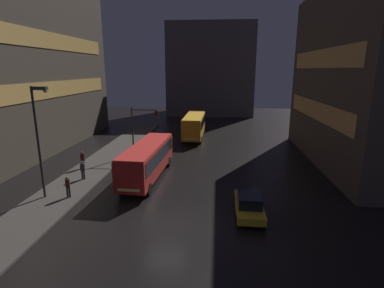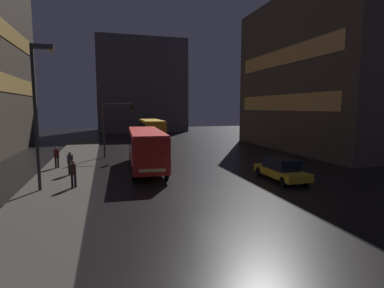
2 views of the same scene
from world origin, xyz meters
The scene contains 13 objects.
ground_plane centered at (0.00, 0.00, 0.00)m, with size 120.00×120.00×0.00m, color black.
sidewalk_left centered at (-9.00, 10.00, 0.07)m, with size 4.00×48.00×0.15m.
building_left_tower centered at (-20.44, 17.43, 10.21)m, with size 10.07×29.97×20.42m.
building_right_block centered at (18.33, 14.81, 8.81)m, with size 10.07×21.83×17.62m.
building_far_backdrop centered at (1.48, 50.52, 9.45)m, with size 18.07×12.00×18.89m.
bus_near centered at (-2.98, 8.33, 1.94)m, with size 2.97×10.32×3.15m.
bus_far centered at (-0.07, 25.22, 2.04)m, with size 2.74×10.02×3.31m.
car_taxi centered at (5.47, 2.11, 0.77)m, with size 1.88×4.59×1.52m.
pedestrian_near centered at (-9.90, 10.16, 1.19)m, with size 0.58×0.58×1.72m.
pedestrian_mid centered at (-7.99, 3.40, 1.11)m, with size 0.40×0.40×1.66m.
pedestrian_far centered at (-8.57, 7.23, 1.15)m, with size 0.50×0.50×1.66m.
traffic_light_main centered at (-5.16, 15.20, 3.80)m, with size 3.01×0.35×5.60m.
street_lamp_sidewalk centered at (-9.62, 3.30, 5.60)m, with size 1.25×0.36×8.35m.
Camera 1 is at (3.20, -16.90, 9.64)m, focal length 28.00 mm.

